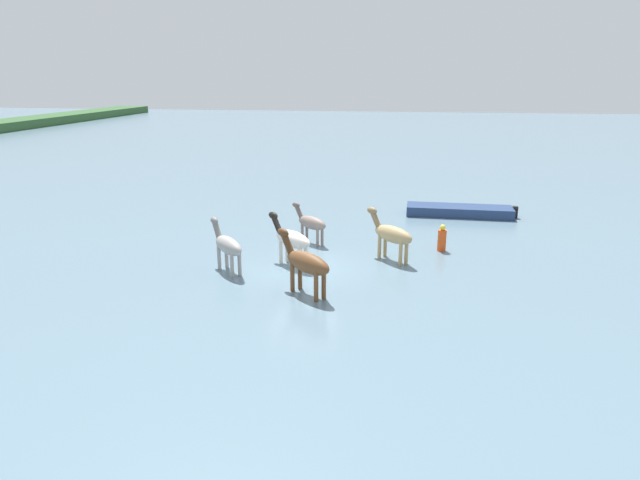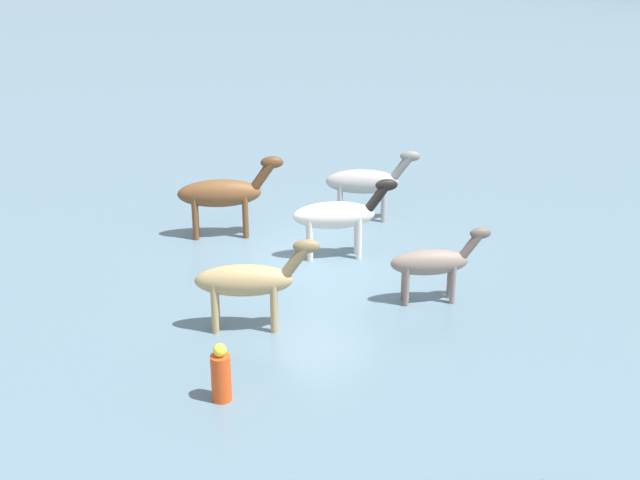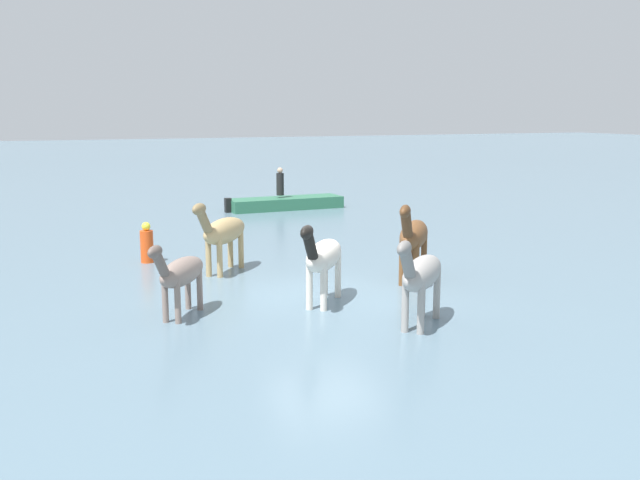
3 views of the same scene
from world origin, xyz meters
TOP-DOWN VIEW (x-y plane):
  - ground_plane at (0.00, 0.00)m, footprint 189.35×189.35m
  - horse_chestnut_trailing at (-0.89, 2.73)m, footprint 2.04×1.94m
  - horse_dun_straggler at (3.30, 0.29)m, footprint 1.61×1.90m
  - horse_mid_herd at (0.24, 0.52)m, footprint 1.87×2.16m
  - horse_lead at (-2.65, -0.58)m, footprint 2.02×2.31m
  - horse_dark_mare at (1.44, -3.30)m, footprint 2.03×2.12m
  - boat_dinghy_port at (9.45, -6.61)m, footprint 1.61×5.70m
  - buoy_channel_marker at (3.07, -5.37)m, footprint 0.36×0.36m

SIDE VIEW (x-z plane):
  - ground_plane at x=0.00m, z-range 0.00..0.00m
  - boat_dinghy_port at x=9.45m, z-range -0.20..0.56m
  - buoy_channel_marker at x=3.07m, z-range -0.06..1.08m
  - horse_dun_straggler at x=3.30m, z-range 0.09..1.77m
  - horse_chestnut_trailing at x=-0.89m, z-range 0.10..1.99m
  - horse_mid_herd at x=0.24m, z-range 0.10..2.03m
  - horse_dark_mare at x=1.44m, z-range 0.10..2.08m
  - horse_lead at x=-2.65m, z-range 0.11..2.17m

